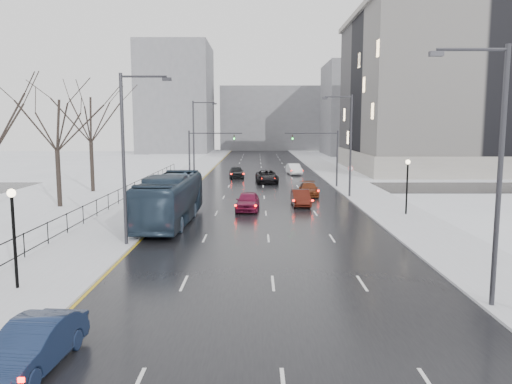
{
  "coord_description": "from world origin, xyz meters",
  "views": [
    {
      "loc": [
        -0.72,
        -8.63,
        7.06
      ],
      "look_at": [
        -0.79,
        25.53,
        2.5
      ],
      "focal_mm": 35.0,
      "sensor_mm": 36.0,
      "label": 1
    }
  ],
  "objects_px": {
    "lamppost_l": "(13,224)",
    "no_uturn_sign": "(351,171)",
    "sedan_left_near": "(33,345)",
    "bus": "(170,199)",
    "sedan_right_far": "(309,189)",
    "sedan_right_distant": "(294,169)",
    "tree_park_e": "(93,192)",
    "mast_signal_right": "(328,152)",
    "sedan_center_near": "(248,201)",
    "sedan_right_cross": "(267,176)",
    "streetlight_l_near": "(127,151)",
    "streetlight_r_near": "(494,164)",
    "streetlight_r_mid": "(348,141)",
    "sedan_center_far": "(236,172)",
    "sedan_right_near": "(301,198)",
    "lamppost_r_mid": "(407,179)",
    "streetlight_l_far": "(195,138)",
    "tree_park_d": "(60,208)",
    "mast_signal_left": "(199,152)"
  },
  "relations": [
    {
      "from": "no_uturn_sign",
      "to": "bus",
      "type": "distance_m",
      "value": 23.56
    },
    {
      "from": "streetlight_l_far",
      "to": "sedan_center_far",
      "type": "height_order",
      "value": "streetlight_l_far"
    },
    {
      "from": "lamppost_l",
      "to": "lamppost_r_mid",
      "type": "bearing_deg",
      "value": 39.29
    },
    {
      "from": "sedan_center_near",
      "to": "sedan_right_cross",
      "type": "height_order",
      "value": "sedan_center_near"
    },
    {
      "from": "sedan_right_distant",
      "to": "bus",
      "type": "bearing_deg",
      "value": -114.81
    },
    {
      "from": "streetlight_r_mid",
      "to": "mast_signal_left",
      "type": "distance_m",
      "value": 17.5
    },
    {
      "from": "streetlight_r_near",
      "to": "bus",
      "type": "relative_size",
      "value": 0.79
    },
    {
      "from": "streetlight_r_mid",
      "to": "sedan_right_distant",
      "type": "distance_m",
      "value": 23.91
    },
    {
      "from": "bus",
      "to": "sedan_right_cross",
      "type": "relative_size",
      "value": 2.26
    },
    {
      "from": "tree_park_e",
      "to": "no_uturn_sign",
      "type": "bearing_deg",
      "value": 0.0
    },
    {
      "from": "tree_park_e",
      "to": "mast_signal_right",
      "type": "relative_size",
      "value": 2.08
    },
    {
      "from": "sedan_left_near",
      "to": "lamppost_r_mid",
      "type": "bearing_deg",
      "value": 59.06
    },
    {
      "from": "streetlight_r_near",
      "to": "sedan_right_near",
      "type": "height_order",
      "value": "streetlight_r_near"
    },
    {
      "from": "streetlight_r_mid",
      "to": "sedan_right_cross",
      "type": "distance_m",
      "value": 15.54
    },
    {
      "from": "lamppost_l",
      "to": "streetlight_r_mid",
      "type": "bearing_deg",
      "value": 55.61
    },
    {
      "from": "no_uturn_sign",
      "to": "sedan_right_far",
      "type": "relative_size",
      "value": 0.59
    },
    {
      "from": "streetlight_r_mid",
      "to": "sedan_center_far",
      "type": "height_order",
      "value": "streetlight_r_mid"
    },
    {
      "from": "streetlight_l_near",
      "to": "no_uturn_sign",
      "type": "distance_m",
      "value": 29.81
    },
    {
      "from": "tree_park_e",
      "to": "lamppost_l",
      "type": "distance_m",
      "value": 32.93
    },
    {
      "from": "lamppost_l",
      "to": "no_uturn_sign",
      "type": "height_order",
      "value": "lamppost_l"
    },
    {
      "from": "mast_signal_right",
      "to": "streetlight_l_far",
      "type": "bearing_deg",
      "value": 165.52
    },
    {
      "from": "sedan_center_near",
      "to": "mast_signal_right",
      "type": "bearing_deg",
      "value": 63.92
    },
    {
      "from": "sedan_right_far",
      "to": "sedan_right_distant",
      "type": "xyz_separation_m",
      "value": [
        0.14,
        21.99,
        0.11
      ]
    },
    {
      "from": "no_uturn_sign",
      "to": "sedan_center_near",
      "type": "distance_m",
      "value": 15.85
    },
    {
      "from": "streetlight_r_near",
      "to": "sedan_left_near",
      "type": "height_order",
      "value": "streetlight_r_near"
    },
    {
      "from": "streetlight_r_near",
      "to": "streetlight_r_mid",
      "type": "bearing_deg",
      "value": 90.0
    },
    {
      "from": "streetlight_r_mid",
      "to": "streetlight_l_near",
      "type": "bearing_deg",
      "value": -129.24
    },
    {
      "from": "streetlight_l_near",
      "to": "sedan_right_cross",
      "type": "bearing_deg",
      "value": 75.13
    },
    {
      "from": "mast_signal_right",
      "to": "sedan_right_near",
      "type": "xyz_separation_m",
      "value": [
        -4.19,
        -13.16,
        -3.37
      ]
    },
    {
      "from": "streetlight_l_far",
      "to": "tree_park_e",
      "type": "bearing_deg",
      "value": -141.43
    },
    {
      "from": "sedan_right_near",
      "to": "sedan_center_far",
      "type": "xyz_separation_m",
      "value": [
        -6.63,
        23.68,
        0.09
      ]
    },
    {
      "from": "tree_park_e",
      "to": "sedan_center_far",
      "type": "xyz_separation_m",
      "value": [
        14.7,
        14.53,
        0.83
      ]
    },
    {
      "from": "sedan_left_near",
      "to": "bus",
      "type": "bearing_deg",
      "value": 94.66
    },
    {
      "from": "lamppost_r_mid",
      "to": "sedan_right_near",
      "type": "xyz_separation_m",
      "value": [
        -7.87,
        4.84,
        -2.21
      ]
    },
    {
      "from": "sedan_right_distant",
      "to": "lamppost_r_mid",
      "type": "bearing_deg",
      "value": -86.14
    },
    {
      "from": "tree_park_d",
      "to": "sedan_right_far",
      "type": "xyz_separation_m",
      "value": [
        22.3,
        7.16,
        0.7
      ]
    },
    {
      "from": "streetlight_l_near",
      "to": "sedan_right_cross",
      "type": "xyz_separation_m",
      "value": [
        8.67,
        32.64,
        -4.8
      ]
    },
    {
      "from": "streetlight_l_far",
      "to": "sedan_center_far",
      "type": "xyz_separation_m",
      "value": [
        4.67,
        6.53,
        -4.79
      ]
    },
    {
      "from": "streetlight_l_far",
      "to": "mast_signal_right",
      "type": "distance_m",
      "value": 16.07
    },
    {
      "from": "lamppost_l",
      "to": "sedan_left_near",
      "type": "relative_size",
      "value": 0.99
    },
    {
      "from": "streetlight_l_near",
      "to": "lamppost_l",
      "type": "height_order",
      "value": "streetlight_l_near"
    },
    {
      "from": "streetlight_l_near",
      "to": "sedan_right_distant",
      "type": "distance_m",
      "value": 45.27
    },
    {
      "from": "tree_park_d",
      "to": "sedan_right_far",
      "type": "distance_m",
      "value": 23.43
    },
    {
      "from": "tree_park_e",
      "to": "mast_signal_right",
      "type": "distance_m",
      "value": 26.16
    },
    {
      "from": "tree_park_e",
      "to": "mast_signal_right",
      "type": "height_order",
      "value": "tree_park_e"
    },
    {
      "from": "lamppost_l",
      "to": "bus",
      "type": "distance_m",
      "value": 15.48
    },
    {
      "from": "sedan_left_near",
      "to": "sedan_center_far",
      "type": "relative_size",
      "value": 0.93
    },
    {
      "from": "lamppost_l",
      "to": "sedan_center_far",
      "type": "height_order",
      "value": "lamppost_l"
    },
    {
      "from": "tree_park_e",
      "to": "streetlight_l_near",
      "type": "height_order",
      "value": "streetlight_l_near"
    },
    {
      "from": "sedan_right_near",
      "to": "sedan_right_cross",
      "type": "bearing_deg",
      "value": 97.23
    }
  ]
}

